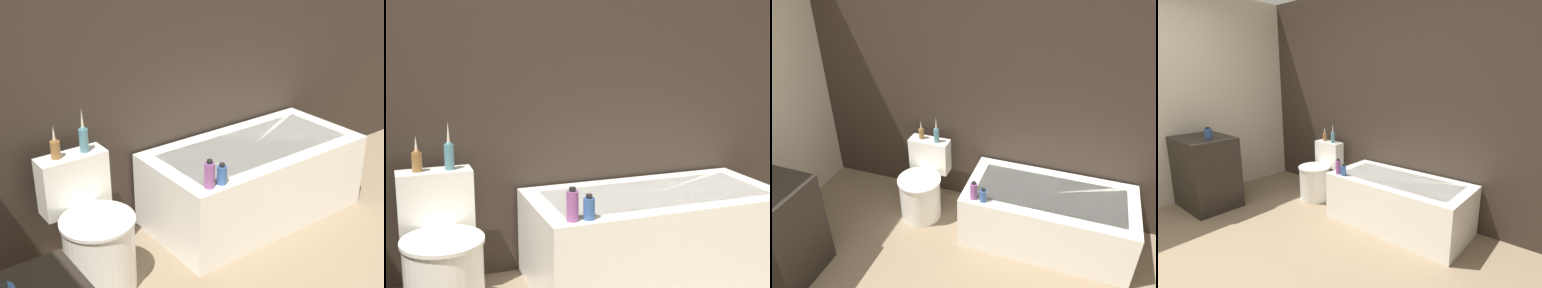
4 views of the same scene
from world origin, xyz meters
The scene contains 7 objects.
wall_back_tiled centered at (0.00, 2.36, 1.30)m, with size 6.40×0.06×2.60m.
bathtub centered at (0.81, 1.96, 0.26)m, with size 1.45×0.71×0.52m.
toilet centered at (-0.40, 1.94, 0.29)m, with size 0.41×0.55×0.71m.
vase_gold centered at (-0.48, 2.15, 0.78)m, with size 0.05×0.05×0.19m.
vase_silver centered at (-0.32, 2.14, 0.80)m, with size 0.05×0.05×0.26m.
shampoo_bottle_tall centered at (0.20, 1.67, 0.60)m, with size 0.06×0.06×0.17m.
shampoo_bottle_short centered at (0.29, 1.67, 0.58)m, with size 0.06×0.06×0.13m.
Camera 2 is at (-0.62, -0.65, 1.41)m, focal length 50.00 mm.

